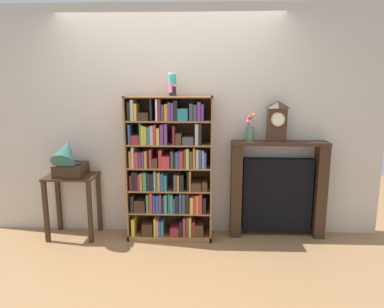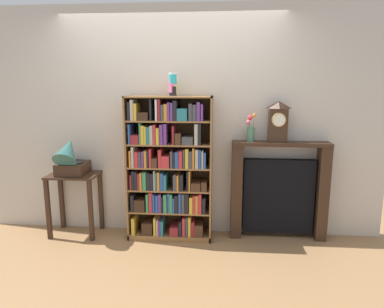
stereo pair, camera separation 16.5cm
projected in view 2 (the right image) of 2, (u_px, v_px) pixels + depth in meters
name	position (u px, v px, depth m)	size (l,w,h in m)	color
ground_plane	(170.00, 238.00, 4.00)	(7.72, 6.40, 0.02)	#997047
wall_back	(177.00, 123.00, 4.01)	(4.72, 0.08, 2.60)	beige
bookshelf	(169.00, 172.00, 3.90)	(0.94, 0.35, 1.61)	olive
cup_stack	(173.00, 84.00, 3.74)	(0.09, 0.09, 0.25)	black
side_table_left	(74.00, 191.00, 4.02)	(0.56, 0.40, 0.72)	#382316
gramophone	(70.00, 158.00, 3.88)	(0.31, 0.46, 0.49)	#382316
fireplace_mantel	(279.00, 191.00, 3.94)	(1.07, 0.21, 1.11)	#382316
mantel_clock	(278.00, 122.00, 3.77)	(0.20, 0.12, 0.45)	#382316
flower_vase	(250.00, 131.00, 3.80)	(0.10, 0.12, 0.31)	#4C7A60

